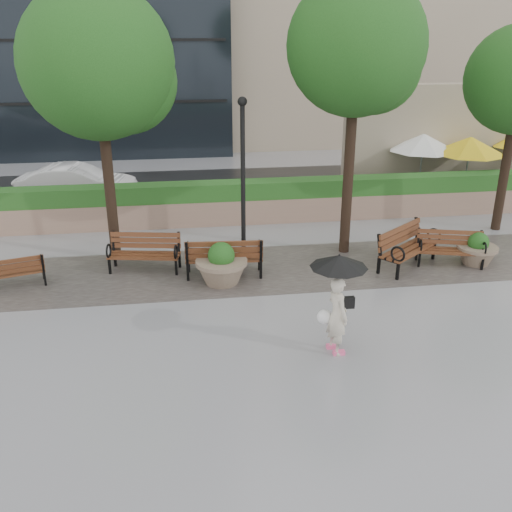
{
  "coord_description": "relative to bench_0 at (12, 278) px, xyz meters",
  "views": [
    {
      "loc": [
        -1.79,
        -10.67,
        5.96
      ],
      "look_at": [
        -0.1,
        1.24,
        1.1
      ],
      "focal_mm": 40.0,
      "sensor_mm": 36.0,
      "label": 1
    }
  ],
  "objects": [
    {
      "name": "ground",
      "position": [
        5.9,
        -2.73,
        -0.25
      ],
      "size": [
        100.0,
        100.0,
        0.0
      ],
      "primitive_type": "plane",
      "color": "gray",
      "rests_on": "ground"
    },
    {
      "name": "lamppost",
      "position": [
        5.8,
        0.85,
        1.69
      ],
      "size": [
        0.28,
        0.28,
        4.37
      ],
      "color": "black",
      "rests_on": "ground"
    },
    {
      "name": "bench_3",
      "position": [
        10.06,
        -0.07,
        0.07
      ],
      "size": [
        2.04,
        1.85,
        1.07
      ],
      "rotation": [
        0.0,
        0.0,
        0.67
      ],
      "color": "brown",
      "rests_on": "ground"
    },
    {
      "name": "hedge_wall",
      "position": [
        5.9,
        4.27,
        0.42
      ],
      "size": [
        24.0,
        0.8,
        1.35
      ],
      "color": "#957460",
      "rests_on": "ground"
    },
    {
      "name": "bench_4",
      "position": [
        11.21,
        -0.15,
        0.03
      ],
      "size": [
        1.81,
        1.1,
        0.92
      ],
      "rotation": [
        0.0,
        0.0,
        -0.27
      ],
      "color": "brown",
      "rests_on": "ground"
    },
    {
      "name": "bench_0",
      "position": [
        0.0,
        0.0,
        0.0
      ],
      "size": [
        1.64,
        1.01,
        0.83
      ],
      "rotation": [
        0.0,
        0.0,
        3.42
      ],
      "color": "brown",
      "rests_on": "ground"
    },
    {
      "name": "asphalt_street",
      "position": [
        5.9,
        8.27,
        -0.24
      ],
      "size": [
        40.0,
        7.0,
        0.0
      ],
      "primitive_type": "cube",
      "color": "black",
      "rests_on": "ground"
    },
    {
      "name": "bench_2",
      "position": [
        5.19,
        -0.0,
        0.06
      ],
      "size": [
        1.99,
        0.91,
        1.04
      ],
      "rotation": [
        0.0,
        0.0,
        3.07
      ],
      "color": "brown",
      "rests_on": "ground"
    },
    {
      "name": "tree_0",
      "position": [
        2.49,
        1.67,
        4.76
      ],
      "size": [
        3.8,
        3.76,
        7.02
      ],
      "color": "black",
      "rests_on": "ground"
    },
    {
      "name": "cobble_strip",
      "position": [
        5.9,
        0.27,
        -0.24
      ],
      "size": [
        28.0,
        3.2,
        0.01
      ],
      "primitive_type": "cube",
      "color": "#383330",
      "rests_on": "ground"
    },
    {
      "name": "cafe_wall",
      "position": [
        15.4,
        7.27,
        1.75
      ],
      "size": [
        10.0,
        0.6,
        4.0
      ],
      "primitive_type": "cube",
      "color": "tan",
      "rests_on": "ground"
    },
    {
      "name": "car_right",
      "position": [
        0.56,
        7.26,
        0.44
      ],
      "size": [
        4.33,
        1.96,
        1.38
      ],
      "primitive_type": "imported",
      "rotation": [
        0.0,
        0.0,
        1.45
      ],
      "color": "silver",
      "rests_on": "ground"
    },
    {
      "name": "patio_umb_yellow_a",
      "position": [
        14.55,
        5.67,
        1.74
      ],
      "size": [
        2.5,
        2.5,
        2.3
      ],
      "color": "black",
      "rests_on": "ground"
    },
    {
      "name": "tree_1",
      "position": [
        8.87,
        1.29,
        5.11
      ],
      "size": [
        3.58,
        3.5,
        7.26
      ],
      "color": "black",
      "rests_on": "ground"
    },
    {
      "name": "planter_left",
      "position": [
        5.09,
        -0.45,
        0.17
      ],
      "size": [
        1.28,
        1.28,
        1.07
      ],
      "color": "#7F6B56",
      "rests_on": "ground"
    },
    {
      "name": "cafe_hedge",
      "position": [
        14.9,
        5.07,
        0.2
      ],
      "size": [
        8.0,
        0.5,
        0.9
      ],
      "primitive_type": "cube",
      "color": "#1F551C",
      "rests_on": "ground"
    },
    {
      "name": "pedestrian",
      "position": [
        7.02,
        -3.95,
        0.98
      ],
      "size": [
        1.1,
        1.1,
        2.01
      ],
      "rotation": [
        0.0,
        0.0,
        1.83
      ],
      "color": "beige",
      "rests_on": "ground"
    },
    {
      "name": "planter_right",
      "position": [
        11.97,
        -0.18,
        0.1
      ],
      "size": [
        1.07,
        1.07,
        0.9
      ],
      "color": "#7F6B56",
      "rests_on": "ground"
    },
    {
      "name": "patio_umb_white",
      "position": [
        13.14,
        6.47,
        1.74
      ],
      "size": [
        2.5,
        2.5,
        2.3
      ],
      "color": "black",
      "rests_on": "ground"
    },
    {
      "name": "bench_1",
      "position": [
        3.17,
        0.6,
        0.04
      ],
      "size": [
        1.92,
        1.05,
        0.98
      ],
      "rotation": [
        0.0,
        0.0,
        -0.18
      ],
      "color": "brown",
      "rests_on": "ground"
    }
  ]
}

